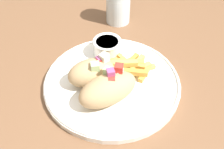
{
  "coord_description": "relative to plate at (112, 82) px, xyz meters",
  "views": [
    {
      "loc": [
        -0.21,
        -0.42,
        1.18
      ],
      "look_at": [
        -0.02,
        -0.05,
        0.77
      ],
      "focal_mm": 42.0,
      "sensor_mm": 36.0,
      "label": 1
    }
  ],
  "objects": [
    {
      "name": "pita_sandwich_far",
      "position": [
        -0.04,
        0.02,
        0.04
      ],
      "size": [
        0.11,
        0.07,
        0.07
      ],
      "rotation": [
        0.0,
        0.0,
        -0.1
      ],
      "color": "tan",
      "rests_on": "plate"
    },
    {
      "name": "sauce_ramekin",
      "position": [
        0.03,
        0.09,
        0.03
      ],
      "size": [
        0.07,
        0.07,
        0.04
      ],
      "color": "white",
      "rests_on": "plate"
    },
    {
      "name": "plate",
      "position": [
        0.0,
        0.0,
        0.0
      ],
      "size": [
        0.31,
        0.31,
        0.02
      ],
      "color": "white",
      "rests_on": "table"
    },
    {
      "name": "fries_pile",
      "position": [
        0.05,
        0.02,
        0.02
      ],
      "size": [
        0.13,
        0.12,
        0.03
      ],
      "color": "gold",
      "rests_on": "plate"
    },
    {
      "name": "water_glass",
      "position": [
        0.14,
        0.23,
        0.04
      ],
      "size": [
        0.07,
        0.07,
        0.12
      ],
      "color": "silver",
      "rests_on": "table"
    },
    {
      "name": "pita_sandwich_near",
      "position": [
        -0.03,
        -0.04,
        0.04
      ],
      "size": [
        0.14,
        0.08,
        0.07
      ],
      "rotation": [
        0.0,
        0.0,
        0.08
      ],
      "color": "tan",
      "rests_on": "plate"
    },
    {
      "name": "table",
      "position": [
        0.02,
        0.05,
        -0.09
      ],
      "size": [
        1.2,
        1.2,
        0.73
      ],
      "color": "brown",
      "rests_on": "ground_plane"
    }
  ]
}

